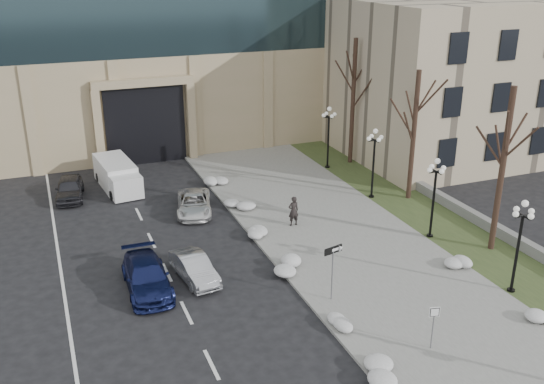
{
  "coord_description": "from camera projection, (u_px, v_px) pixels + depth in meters",
  "views": [
    {
      "loc": [
        -11.55,
        -13.16,
        14.94
      ],
      "look_at": [
        -0.71,
        14.14,
        3.5
      ],
      "focal_mm": 40.0,
      "sensor_mm": 36.0,
      "label": 1
    }
  ],
  "objects": [
    {
      "name": "sidewalk",
      "position": [
        342.0,
        240.0,
        34.1
      ],
      "size": [
        9.0,
        40.0,
        0.12
      ],
      "primitive_type": "cube",
      "color": "gray",
      "rests_on": "ground"
    },
    {
      "name": "curb",
      "position": [
        268.0,
        253.0,
        32.54
      ],
      "size": [
        0.3,
        40.0,
        0.14
      ],
      "primitive_type": "cube",
      "color": "gray",
      "rests_on": "ground"
    },
    {
      "name": "grass_strip",
      "position": [
        438.0,
        222.0,
        36.33
      ],
      "size": [
        4.0,
        40.0,
        0.1
      ],
      "primitive_type": "cube",
      "color": "#344321",
      "rests_on": "ground"
    },
    {
      "name": "stone_wall",
      "position": [
        446.0,
        201.0,
        38.65
      ],
      "size": [
        0.5,
        30.0,
        0.7
      ],
      "primitive_type": "cube",
      "color": "gray",
      "rests_on": "ground"
    },
    {
      "name": "classical_building",
      "position": [
        464.0,
        72.0,
        50.41
      ],
      "size": [
        22.0,
        18.12,
        12.0
      ],
      "color": "tan",
      "rests_on": "ground"
    },
    {
      "name": "car_b",
      "position": [
        194.0,
        268.0,
        29.81
      ],
      "size": [
        1.83,
        3.96,
        1.26
      ],
      "primitive_type": "imported",
      "rotation": [
        0.0,
        0.0,
        0.13
      ],
      "color": "#A4A6AC",
      "rests_on": "ground"
    },
    {
      "name": "car_c",
      "position": [
        147.0,
        277.0,
        28.85
      ],
      "size": [
        2.09,
        4.93,
        1.42
      ],
      "primitive_type": "imported",
      "rotation": [
        0.0,
        0.0,
        -0.02
      ],
      "color": "#161E4F",
      "rests_on": "ground"
    },
    {
      "name": "car_d",
      "position": [
        194.0,
        203.0,
        37.64
      ],
      "size": [
        3.08,
        4.83,
        1.24
      ],
      "primitive_type": "imported",
      "rotation": [
        0.0,
        0.0,
        -0.24
      ],
      "color": "silver",
      "rests_on": "ground"
    },
    {
      "name": "car_e",
      "position": [
        70.0,
        188.0,
        39.83
      ],
      "size": [
        2.18,
        4.34,
        1.42
      ],
      "primitive_type": "imported",
      "rotation": [
        0.0,
        0.0,
        -0.12
      ],
      "color": "#303036",
      "rests_on": "ground"
    },
    {
      "name": "pedestrian",
      "position": [
        293.0,
        211.0,
        35.48
      ],
      "size": [
        0.69,
        0.47,
        1.82
      ],
      "primitive_type": "imported",
      "rotation": [
        0.0,
        0.0,
        3.2
      ],
      "color": "black",
      "rests_on": "sidewalk"
    },
    {
      "name": "box_truck",
      "position": [
        118.0,
        176.0,
        41.56
      ],
      "size": [
        2.61,
        6.03,
        1.86
      ],
      "rotation": [
        0.0,
        0.0,
        0.11
      ],
      "color": "silver",
      "rests_on": "ground"
    },
    {
      "name": "one_way_sign",
      "position": [
        336.0,
        255.0,
        27.35
      ],
      "size": [
        1.06,
        0.38,
        2.83
      ],
      "rotation": [
        0.0,
        0.0,
        0.25
      ],
      "color": "slate",
      "rests_on": "ground"
    },
    {
      "name": "keep_sign",
      "position": [
        434.0,
        319.0,
        24.07
      ],
      "size": [
        0.43,
        0.15,
        2.04
      ],
      "rotation": [
        0.0,
        0.0,
        -0.25
      ],
      "color": "slate",
      "rests_on": "ground"
    },
    {
      "name": "snow_clump_b",
      "position": [
        379.0,
        373.0,
        22.8
      ],
      "size": [
        1.1,
        1.6,
        0.36
      ],
      "primitive_type": "ellipsoid",
      "color": "silver",
      "rests_on": "sidewalk"
    },
    {
      "name": "snow_clump_c",
      "position": [
        341.0,
        321.0,
        26.03
      ],
      "size": [
        1.1,
        1.6,
        0.36
      ],
      "primitive_type": "ellipsoid",
      "color": "silver",
      "rests_on": "sidewalk"
    },
    {
      "name": "snow_clump_d",
      "position": [
        287.0,
        267.0,
        30.62
      ],
      "size": [
        1.1,
        1.6,
        0.36
      ],
      "primitive_type": "ellipsoid",
      "color": "silver",
      "rests_on": "sidewalk"
    },
    {
      "name": "snow_clump_e",
      "position": [
        261.0,
        233.0,
        34.38
      ],
      "size": [
        1.1,
        1.6,
        0.36
      ],
      "primitive_type": "ellipsoid",
      "color": "silver",
      "rests_on": "sidewalk"
    },
    {
      "name": "snow_clump_f",
      "position": [
        240.0,
        205.0,
        38.23
      ],
      "size": [
        1.1,
        1.6,
        0.36
      ],
      "primitive_type": "ellipsoid",
      "color": "silver",
      "rests_on": "sidewalk"
    },
    {
      "name": "snow_clump_g",
      "position": [
        215.0,
        181.0,
        42.39
      ],
      "size": [
        1.1,
        1.6,
        0.36
      ],
      "primitive_type": "ellipsoid",
      "color": "silver",
      "rests_on": "sidewalk"
    },
    {
      "name": "snow_clump_h",
      "position": [
        541.0,
        317.0,
        26.32
      ],
      "size": [
        1.1,
        1.6,
        0.36
      ],
      "primitive_type": "ellipsoid",
      "color": "silver",
      "rests_on": "sidewalk"
    },
    {
      "name": "snow_clump_i",
      "position": [
        461.0,
        265.0,
        30.75
      ],
      "size": [
        1.1,
        1.6,
        0.36
      ],
      "primitive_type": "ellipsoid",
      "color": "silver",
      "rests_on": "sidewalk"
    },
    {
      "name": "lamppost_a",
      "position": [
        520.0,
        234.0,
        27.72
      ],
      "size": [
        1.18,
        1.18,
        4.76
      ],
      "color": "black",
      "rests_on": "ground"
    },
    {
      "name": "lamppost_b",
      "position": [
        435.0,
        187.0,
        33.35
      ],
      "size": [
        1.18,
        1.18,
        4.76
      ],
      "color": "black",
      "rests_on": "ground"
    },
    {
      "name": "lamppost_c",
      "position": [
        374.0,
        154.0,
        38.98
      ],
      "size": [
        1.18,
        1.18,
        4.76
      ],
      "color": "black",
      "rests_on": "ground"
    },
    {
      "name": "lamppost_d",
      "position": [
        329.0,
        129.0,
        44.61
      ],
      "size": [
        1.18,
        1.18,
        4.76
      ],
      "color": "black",
      "rests_on": "ground"
    },
    {
      "name": "tree_near",
      "position": [
        505.0,
        148.0,
        30.95
      ],
      "size": [
        3.2,
        3.2,
        9.0
      ],
      "color": "black",
      "rests_on": "ground"
    },
    {
      "name": "tree_mid",
      "position": [
        415.0,
        118.0,
        37.99
      ],
      "size": [
        3.2,
        3.2,
        8.5
      ],
      "color": "black",
      "rests_on": "ground"
    },
    {
      "name": "tree_far",
      "position": [
        354.0,
        84.0,
        44.68
      ],
      "size": [
        3.2,
        3.2,
        9.5
      ],
      "color": "black",
      "rests_on": "ground"
    }
  ]
}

